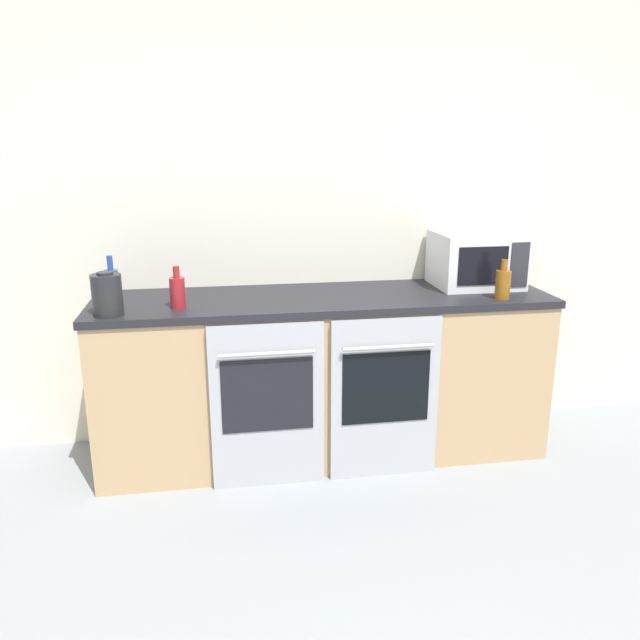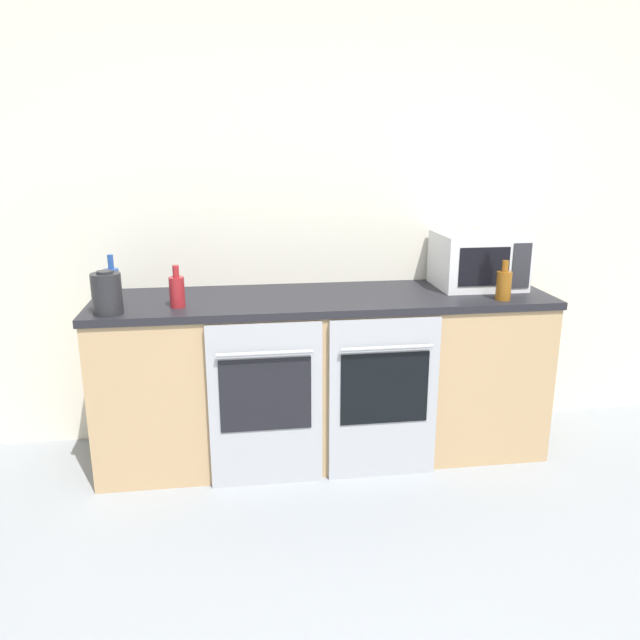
{
  "view_description": "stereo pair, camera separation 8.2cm",
  "coord_description": "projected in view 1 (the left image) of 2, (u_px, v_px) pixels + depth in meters",
  "views": [
    {
      "loc": [
        -0.56,
        -1.33,
        1.72
      ],
      "look_at": [
        -0.02,
        1.92,
        0.78
      ],
      "focal_mm": 35.0,
      "sensor_mm": 36.0,
      "label": 1
    },
    {
      "loc": [
        -0.48,
        -1.34,
        1.72
      ],
      "look_at": [
        -0.02,
        1.92,
        0.78
      ],
      "focal_mm": 35.0,
      "sensor_mm": 36.0,
      "label": 2
    }
  ],
  "objects": [
    {
      "name": "kettle",
      "position": [
        107.0,
        295.0,
        2.97
      ],
      "size": [
        0.14,
        0.14,
        0.21
      ],
      "color": "#232326",
      "rests_on": "counter_back"
    },
    {
      "name": "bottle_amber",
      "position": [
        503.0,
        283.0,
        3.29
      ],
      "size": [
        0.08,
        0.08,
        0.21
      ],
      "color": "#8C5114",
      "rests_on": "counter_back"
    },
    {
      "name": "bottle_blue",
      "position": [
        112.0,
        286.0,
        3.14
      ],
      "size": [
        0.07,
        0.07,
        0.26
      ],
      "color": "#234793",
      "rests_on": "counter_back"
    },
    {
      "name": "bottle_red",
      "position": [
        177.0,
        292.0,
        3.11
      ],
      "size": [
        0.08,
        0.08,
        0.21
      ],
      "color": "maroon",
      "rests_on": "counter_back"
    },
    {
      "name": "wall_back",
      "position": [
        313.0,
        218.0,
        3.61
      ],
      "size": [
        10.0,
        0.06,
        2.6
      ],
      "color": "silver",
      "rests_on": "ground_plane"
    },
    {
      "name": "oven_left",
      "position": [
        268.0,
        406.0,
        3.14
      ],
      "size": [
        0.57,
        0.06,
        0.87
      ],
      "color": "#A8AAAF",
      "rests_on": "ground_plane"
    },
    {
      "name": "counter_back",
      "position": [
        323.0,
        375.0,
        3.51
      ],
      "size": [
        2.46,
        0.67,
        0.92
      ],
      "color": "tan",
      "rests_on": "ground_plane"
    },
    {
      "name": "oven_right",
      "position": [
        385.0,
        398.0,
        3.23
      ],
      "size": [
        0.57,
        0.06,
        0.87
      ],
      "color": "#A8AAAF",
      "rests_on": "ground_plane"
    },
    {
      "name": "microwave",
      "position": [
        476.0,
        259.0,
        3.57
      ],
      "size": [
        0.47,
        0.4,
        0.31
      ],
      "color": "silver",
      "rests_on": "counter_back"
    }
  ]
}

